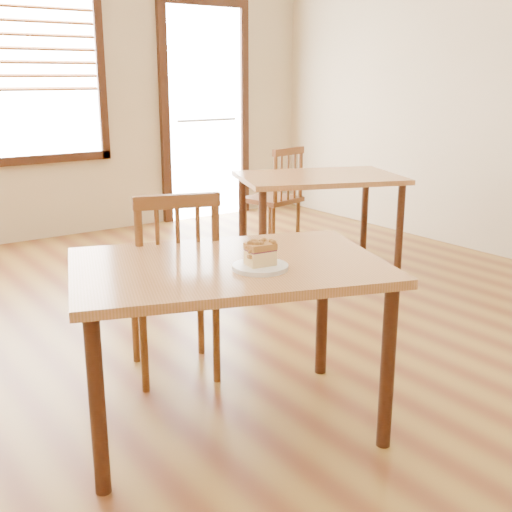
{
  "coord_description": "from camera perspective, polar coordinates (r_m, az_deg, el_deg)",
  "views": [
    {
      "loc": [
        -1.33,
        -2.06,
        1.51
      ],
      "look_at": [
        0.13,
        -0.01,
        0.8
      ],
      "focal_mm": 45.0,
      "sensor_mm": 36.0,
      "label": 1
    }
  ],
  "objects": [
    {
      "name": "ground",
      "position": [
        2.88,
        -2.31,
        -15.83
      ],
      "size": [
        8.0,
        8.0,
        0.0
      ],
      "primitive_type": "plane",
      "color": "olive"
    },
    {
      "name": "window_right",
      "position": [
        6.26,
        -21.3,
        17.49
      ],
      "size": [
        1.76,
        0.1,
        1.96
      ],
      "color": "white",
      "rests_on": "room_shell"
    },
    {
      "name": "entry_door",
      "position": [
        7.05,
        -4.53,
        13.14
      ],
      "size": [
        1.08,
        0.06,
        2.29
      ],
      "color": "white",
      "rests_on": "ground"
    },
    {
      "name": "cafe_table_main",
      "position": [
        2.72,
        -2.46,
        -2.39
      ],
      "size": [
        1.51,
        1.25,
        0.75
      ],
      "rotation": [
        0.0,
        0.0,
        -0.34
      ],
      "color": "#B37545",
      "rests_on": "ground"
    },
    {
      "name": "cafe_chair_main",
      "position": [
        3.25,
        -7.31,
        -2.41
      ],
      "size": [
        0.56,
        0.56,
        0.99
      ],
      "rotation": [
        0.0,
        0.0,
        2.83
      ],
      "color": "brown",
      "rests_on": "ground"
    },
    {
      "name": "cafe_table_second",
      "position": [
        5.15,
        5.61,
        6.12
      ],
      "size": [
        1.46,
        1.23,
        0.75
      ],
      "rotation": [
        0.0,
        0.0,
        -0.38
      ],
      "color": "#B37545",
      "rests_on": "ground"
    },
    {
      "name": "cafe_chair_second",
      "position": [
        5.7,
        1.71,
        5.21
      ],
      "size": [
        0.49,
        0.49,
        0.93
      ],
      "rotation": [
        0.0,
        0.0,
        3.35
      ],
      "color": "brown",
      "rests_on": "ground"
    },
    {
      "name": "plate",
      "position": [
        2.6,
        0.38,
        -0.99
      ],
      "size": [
        0.23,
        0.23,
        0.02
      ],
      "color": "white",
      "rests_on": "cafe_table_main"
    },
    {
      "name": "cake_slice",
      "position": [
        2.58,
        0.39,
        0.31
      ],
      "size": [
        0.13,
        0.1,
        0.11
      ],
      "rotation": [
        0.0,
        0.0,
        -0.12
      ],
      "color": "#FDDD8F",
      "rests_on": "plate"
    }
  ]
}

